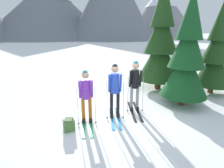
{
  "coord_description": "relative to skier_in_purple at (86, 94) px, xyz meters",
  "views": [
    {
      "loc": [
        -0.5,
        -5.94,
        2.86
      ],
      "look_at": [
        0.08,
        0.24,
        1.05
      ],
      "focal_mm": 29.2,
      "sensor_mm": 36.0,
      "label": 1
    }
  ],
  "objects": [
    {
      "name": "backpack_on_snow_front",
      "position": [
        -0.51,
        -0.49,
        -0.79
      ],
      "size": [
        0.38,
        0.33,
        0.38
      ],
      "color": "#4C7238",
      "rests_on": "ground"
    },
    {
      "name": "ground_plane",
      "position": [
        0.81,
        0.51,
        -0.97
      ],
      "size": [
        400.0,
        400.0,
        0.0
      ],
      "primitive_type": "plane",
      "color": "white"
    },
    {
      "name": "skier_in_blue",
      "position": [
        0.94,
        0.3,
        0.09
      ],
      "size": [
        0.61,
        1.63,
        1.86
      ],
      "color": "#1E84D1",
      "rests_on": "ground"
    },
    {
      "name": "skier_in_black",
      "position": [
        1.72,
        0.77,
        0.06
      ],
      "size": [
        0.61,
        1.78,
        1.86
      ],
      "color": "black",
      "rests_on": "ground"
    },
    {
      "name": "pine_tree_far",
      "position": [
        3.73,
        1.11,
        1.0
      ],
      "size": [
        1.79,
        1.79,
        4.31
      ],
      "color": "#51381E",
      "rests_on": "ground"
    },
    {
      "name": "skier_in_purple",
      "position": [
        0.0,
        0.0,
        0.0
      ],
      "size": [
        0.61,
        1.74,
        1.73
      ],
      "color": "green",
      "rests_on": "ground"
    },
    {
      "name": "pine_tree_mid",
      "position": [
        3.49,
        3.31,
        1.37
      ],
      "size": [
        2.13,
        2.13,
        5.14
      ],
      "color": "#51381E",
      "rests_on": "ground"
    },
    {
      "name": "mountain_ridge_distant",
      "position": [
        -17.03,
        61.14,
        10.34
      ],
      "size": [
        111.36,
        59.17,
        24.83
      ],
      "color": "slate",
      "rests_on": "ground"
    },
    {
      "name": "pine_tree_near",
      "position": [
        5.8,
        2.41,
        0.92
      ],
      "size": [
        1.71,
        1.71,
        4.14
      ],
      "color": "#51381E",
      "rests_on": "ground"
    }
  ]
}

